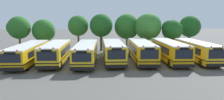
% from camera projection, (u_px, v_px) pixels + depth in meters
% --- Properties ---
extents(ground_plane, '(160.00, 160.00, 0.00)m').
position_uv_depth(ground_plane, '(114.00, 62.00, 28.20)').
color(ground_plane, '#595651').
extents(school_bus_0, '(2.68, 11.41, 2.53)m').
position_uv_depth(school_bus_0, '(28.00, 53.00, 27.47)').
color(school_bus_0, yellow).
rests_on(school_bus_0, ground_plane).
extents(school_bus_1, '(2.59, 9.88, 2.67)m').
position_uv_depth(school_bus_1, '(56.00, 52.00, 27.43)').
color(school_bus_1, yellow).
rests_on(school_bus_1, ground_plane).
extents(school_bus_2, '(2.76, 11.13, 2.61)m').
position_uv_depth(school_bus_2, '(86.00, 52.00, 27.56)').
color(school_bus_2, yellow).
rests_on(school_bus_2, ground_plane).
extents(school_bus_3, '(2.55, 9.64, 2.76)m').
position_uv_depth(school_bus_3, '(113.00, 51.00, 27.90)').
color(school_bus_3, yellow).
rests_on(school_bus_3, ground_plane).
extents(school_bus_4, '(2.70, 10.35, 2.77)m').
position_uv_depth(school_bus_4, '(142.00, 51.00, 28.36)').
color(school_bus_4, '#EAA80C').
rests_on(school_bus_4, ground_plane).
extents(school_bus_5, '(2.51, 10.50, 2.78)m').
position_uv_depth(school_bus_5, '(169.00, 50.00, 28.53)').
color(school_bus_5, '#EAA80C').
rests_on(school_bus_5, ground_plane).
extents(school_bus_6, '(2.51, 10.45, 2.71)m').
position_uv_depth(school_bus_6, '(196.00, 50.00, 28.80)').
color(school_bus_6, yellow).
rests_on(school_bus_6, ground_plane).
extents(tree_0, '(3.88, 3.86, 5.97)m').
position_uv_depth(tree_0, '(18.00, 28.00, 36.70)').
color(tree_0, '#4C3823').
rests_on(tree_0, ground_plane).
extents(tree_1, '(3.94, 3.94, 5.45)m').
position_uv_depth(tree_1, '(45.00, 31.00, 37.85)').
color(tree_1, '#4C3823').
rests_on(tree_1, ground_plane).
extents(tree_2, '(3.61, 3.61, 6.13)m').
position_uv_depth(tree_2, '(79.00, 26.00, 37.93)').
color(tree_2, '#4C3823').
rests_on(tree_2, ground_plane).
extents(tree_3, '(3.96, 3.96, 6.37)m').
position_uv_depth(tree_3, '(101.00, 25.00, 37.22)').
color(tree_3, '#4C3823').
rests_on(tree_3, ground_plane).
extents(tree_4, '(4.44, 4.44, 6.37)m').
position_uv_depth(tree_4, '(127.00, 27.00, 38.19)').
color(tree_4, '#4C3823').
rests_on(tree_4, ground_plane).
extents(tree_5, '(4.48, 4.48, 6.43)m').
position_uv_depth(tree_5, '(149.00, 26.00, 36.38)').
color(tree_5, '#4C3823').
rests_on(tree_5, ground_plane).
extents(tree_6, '(3.58, 3.43, 5.36)m').
position_uv_depth(tree_6, '(171.00, 30.00, 36.32)').
color(tree_6, '#4C3823').
rests_on(tree_6, ground_plane).
extents(tree_7, '(3.87, 3.87, 6.07)m').
position_uv_depth(tree_7, '(189.00, 27.00, 39.30)').
color(tree_7, '#4C3823').
rests_on(tree_7, ground_plane).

